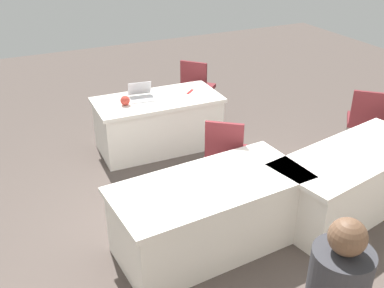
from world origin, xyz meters
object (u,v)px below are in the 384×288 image
object	(u,v)px
chair_near_front	(197,85)
scissors_red	(190,92)
table_mid_right	(210,214)
laptop_silver	(141,96)
chair_tucked_right	(366,118)
table_mid_left	(350,182)
yarn_ball	(125,100)
table_foreground	(158,123)
chair_tucked_left	(225,151)

from	to	relation	value
chair_near_front	scissors_red	world-z (taller)	chair_near_front
table_mid_right	laptop_silver	bearing A→B (deg)	-93.28
laptop_silver	chair_tucked_right	bearing A→B (deg)	156.89
table_mid_right	laptop_silver	size ratio (longest dim) A/B	5.50
table_mid_left	table_mid_right	world-z (taller)	same
yarn_ball	scissors_red	bearing A→B (deg)	-176.10
table_foreground	chair_tucked_left	distance (m)	1.44
chair_tucked_left	scissors_red	size ratio (longest dim) A/B	5.37
table_mid_right	chair_near_front	bearing A→B (deg)	-113.59
chair_near_front	chair_tucked_left	xyz separation A→B (m)	(0.65, 2.06, 0.00)
chair_tucked_left	scissors_red	distance (m)	1.46
table_foreground	chair_tucked_right	world-z (taller)	chair_tucked_right
table_mid_left	laptop_silver	size ratio (longest dim) A/B	5.68
chair_tucked_right	chair_tucked_left	bearing A→B (deg)	-137.47
chair_tucked_right	yarn_ball	bearing A→B (deg)	-163.33
table_foreground	chair_tucked_left	size ratio (longest dim) A/B	1.76
chair_tucked_right	table_mid_right	bearing A→B (deg)	-121.70
table_mid_left	scissors_red	world-z (taller)	scissors_red
chair_tucked_right	scissors_red	distance (m)	2.35
scissors_red	table_foreground	bearing A→B (deg)	-36.91
table_mid_right	scissors_red	world-z (taller)	scissors_red
chair_tucked_left	yarn_ball	bearing A→B (deg)	155.36
table_foreground	chair_tucked_left	bearing A→B (deg)	100.45
table_mid_right	chair_tucked_right	distance (m)	2.78
chair_tucked_left	yarn_ball	distance (m)	1.56
chair_tucked_left	table_mid_right	bearing A→B (deg)	-90.03
scissors_red	table_mid_left	bearing A→B (deg)	69.20
table_mid_left	chair_tucked_left	distance (m)	1.39
table_mid_left	scissors_red	xyz separation A→B (m)	(0.82, -2.32, 0.37)
table_mid_left	chair_tucked_left	bearing A→B (deg)	-40.13
chair_tucked_right	scissors_red	xyz separation A→B (m)	(1.85, -1.44, 0.17)
chair_tucked_left	scissors_red	bearing A→B (deg)	118.21
laptop_silver	chair_near_front	bearing A→B (deg)	-144.92
table_mid_right	chair_tucked_left	xyz separation A→B (m)	(-0.58, -0.75, 0.19)
table_mid_right	laptop_silver	xyz separation A→B (m)	(-0.13, -2.24, 0.40)
chair_near_front	scissors_red	xyz separation A→B (m)	(0.41, 0.63, 0.18)
chair_near_front	yarn_ball	distance (m)	1.55
chair_tucked_right	scissors_red	size ratio (longest dim) A/B	5.38
table_foreground	table_mid_right	bearing A→B (deg)	81.49
table_mid_left	scissors_red	size ratio (longest dim) A/B	11.10
table_foreground	table_mid_left	distance (m)	2.64
chair_tucked_right	table_foreground	bearing A→B (deg)	-168.24
table_foreground	chair_near_front	size ratio (longest dim) A/B	1.77
chair_near_front	chair_tucked_right	distance (m)	2.53
chair_near_front	table_mid_right	bearing A→B (deg)	-66.38
chair_tucked_left	laptop_silver	bearing A→B (deg)	144.64
chair_tucked_left	table_mid_left	bearing A→B (deg)	-2.44
table_foreground	table_mid_right	world-z (taller)	same
table_mid_left	chair_near_front	world-z (taller)	chair_near_front
yarn_ball	scissors_red	xyz separation A→B (m)	(-0.96, -0.07, -0.06)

